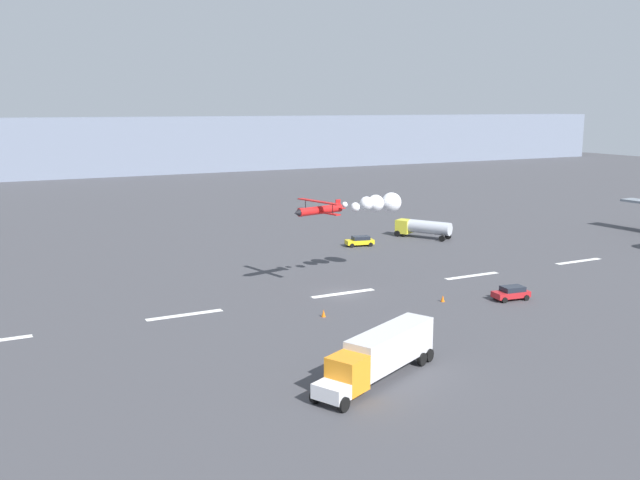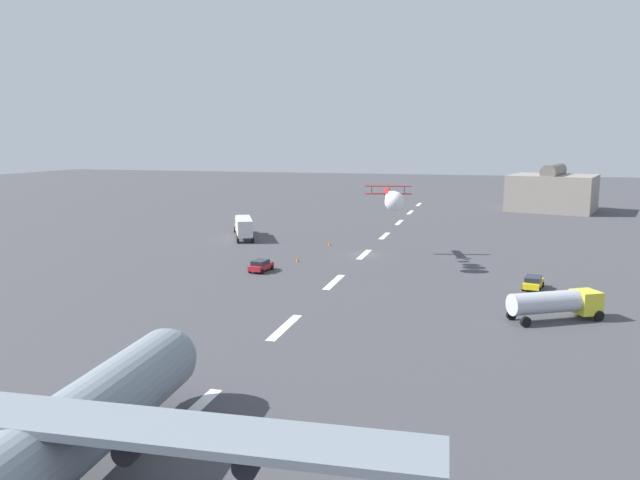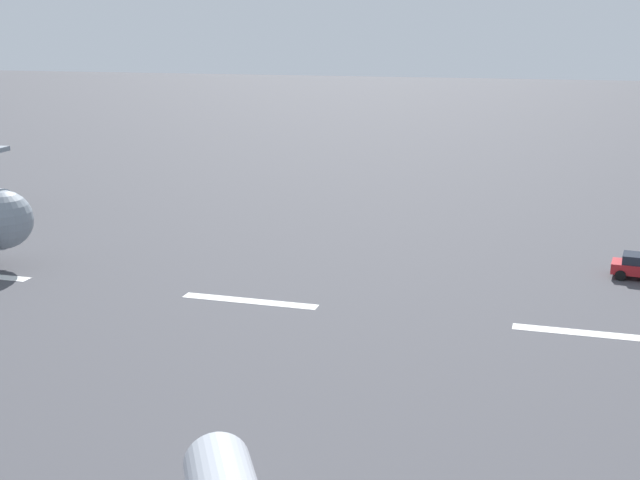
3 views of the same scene
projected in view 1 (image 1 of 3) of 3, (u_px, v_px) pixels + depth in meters
The scene contains 13 objects.
ground_plane at pixel (343, 293), 80.54m from camera, with size 440.00×440.00×0.00m, color #424247.
runway_stripe_3 at pixel (185, 315), 72.22m from camera, with size 8.00×0.90×0.01m, color white.
runway_stripe_4 at pixel (343, 293), 80.54m from camera, with size 8.00×0.90×0.01m, color white.
runway_stripe_5 at pixel (472, 276), 88.86m from camera, with size 8.00×0.90×0.01m, color white.
runway_stripe_6 at pixel (579, 261), 97.17m from camera, with size 8.00×0.90×0.01m, color white.
mountain_ridge_distant at pixel (97, 147), 215.62m from camera, with size 396.00×16.00×17.68m, color slate.
stunt_biplane_red at pixel (370, 204), 86.29m from camera, with size 16.49×7.41×2.49m.
semi_truck_orange at pixel (381, 353), 55.01m from camera, with size 13.41×8.46×3.70m.
fuel_tanker_truck at pixel (423, 227), 114.08m from camera, with size 6.77×9.18×2.90m.
followme_car_yellow at pixel (511, 293), 77.78m from camera, with size 4.25×2.40×1.52m.
airport_staff_sedan at pixel (360, 241), 107.67m from camera, with size 4.55×2.70×1.52m.
traffic_cone_near at pixel (324, 313), 71.51m from camera, with size 0.44×0.44×0.75m, color orange.
traffic_cone_far at pixel (443, 298), 77.06m from camera, with size 0.44×0.44×0.75m, color orange.
Camera 1 is at (-37.86, -68.20, 21.12)m, focal length 39.51 mm.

